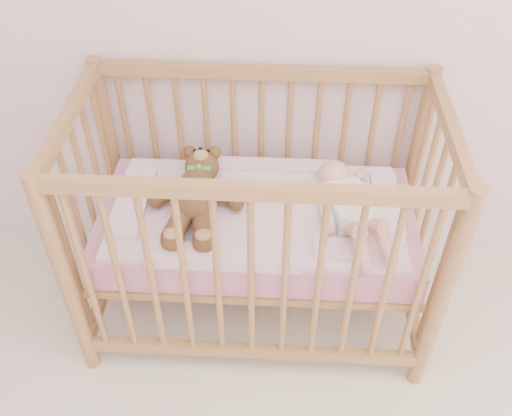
# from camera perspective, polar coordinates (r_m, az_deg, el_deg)

# --- Properties ---
(crib) EXTENTS (1.36, 0.76, 1.00)m
(crib) POSITION_cam_1_polar(r_m,az_deg,el_deg) (2.23, 0.07, -1.41)
(crib) COLOR #B2854B
(crib) RESTS_ON floor
(mattress) EXTENTS (1.22, 0.62, 0.13)m
(mattress) POSITION_cam_1_polar(r_m,az_deg,el_deg) (2.24, 0.07, -1.69)
(mattress) COLOR #CB7E9B
(mattress) RESTS_ON crib
(blanket) EXTENTS (1.10, 0.58, 0.06)m
(blanket) POSITION_cam_1_polar(r_m,az_deg,el_deg) (2.19, 0.07, -0.28)
(blanket) COLOR #F7AAC9
(blanket) RESTS_ON mattress
(baby) EXTENTS (0.43, 0.62, 0.14)m
(baby) POSITION_cam_1_polar(r_m,az_deg,el_deg) (2.14, 9.32, 0.49)
(baby) COLOR white
(baby) RESTS_ON blanket
(teddy_bear) EXTENTS (0.38, 0.54, 0.15)m
(teddy_bear) POSITION_cam_1_polar(r_m,az_deg,el_deg) (2.14, -6.07, 1.26)
(teddy_bear) COLOR brown
(teddy_bear) RESTS_ON blanket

